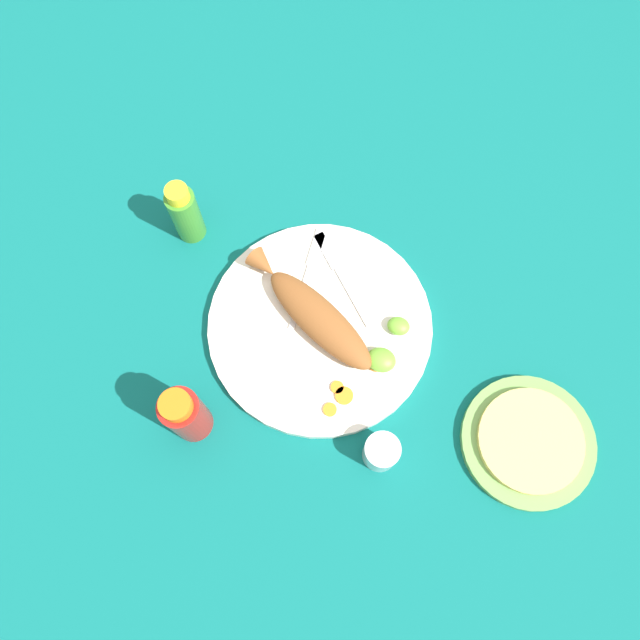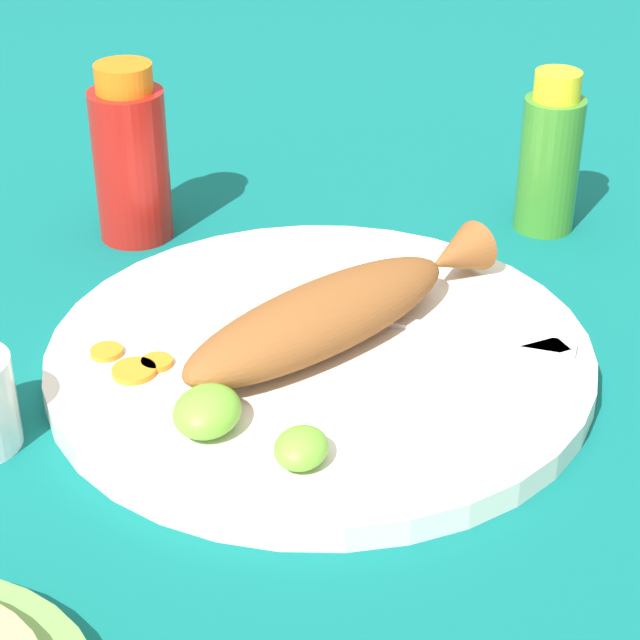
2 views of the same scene
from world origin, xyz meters
name	(u,v)px [view 1 (image 1 of 2)]	position (x,y,z in m)	size (l,w,h in m)	color
ground_plane	(320,328)	(0.00, 0.00, 0.00)	(4.00, 4.00, 0.00)	#0C605B
main_plate	(320,326)	(0.00, 0.00, 0.01)	(0.36, 0.36, 0.02)	white
fried_fish	(314,314)	(-0.01, 0.01, 0.04)	(0.26, 0.17, 0.04)	brown
fork_near	(309,271)	(-0.04, 0.08, 0.02)	(0.02, 0.19, 0.00)	silver
fork_far	(339,272)	(0.01, 0.10, 0.02)	(0.14, 0.14, 0.00)	silver
carrot_slice_near	(337,387)	(0.05, -0.09, 0.02)	(0.02, 0.02, 0.00)	orange
carrot_slice_mid	(330,410)	(0.05, -0.13, 0.02)	(0.02, 0.02, 0.00)	orange
carrot_slice_far	(344,396)	(0.07, -0.10, 0.02)	(0.03, 0.03, 0.00)	orange
carrot_slice_extra	(376,363)	(0.10, -0.04, 0.02)	(0.03, 0.03, 0.00)	orange
lime_wedge_main	(381,360)	(0.11, -0.03, 0.03)	(0.05, 0.04, 0.03)	#6BB233
lime_wedge_side	(398,326)	(0.12, 0.03, 0.03)	(0.04, 0.03, 0.02)	#6BB233
hot_sauce_bottle_red	(186,414)	(-0.14, -0.20, 0.07)	(0.06, 0.06, 0.14)	#B21914
hot_sauce_bottle_green	(185,213)	(-0.26, 0.11, 0.06)	(0.05, 0.05, 0.13)	#3D8428
salt_cup	(381,452)	(0.14, -0.17, 0.03)	(0.05, 0.05, 0.06)	silver
tortilla_plate	(528,442)	(0.36, -0.09, 0.01)	(0.20, 0.20, 0.01)	#6B9E4C
tortilla_stack	(531,440)	(0.36, -0.09, 0.02)	(0.16, 0.16, 0.01)	#E0C666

